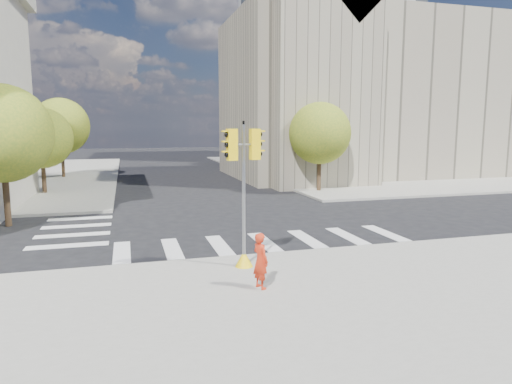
# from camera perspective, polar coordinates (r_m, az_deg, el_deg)

# --- Properties ---
(ground) EXTENTS (160.00, 160.00, 0.00)m
(ground) POSITION_cam_1_polar(r_m,az_deg,el_deg) (19.98, -0.37, -4.87)
(ground) COLOR black
(ground) RESTS_ON ground
(sidewalk_near) EXTENTS (30.00, 14.00, 0.15)m
(sidewalk_near) POSITION_cam_1_polar(r_m,az_deg,el_deg) (10.36, 17.09, -17.63)
(sidewalk_near) COLOR gray
(sidewalk_near) RESTS_ON ground
(sidewalk_far_right) EXTENTS (28.00, 40.00, 0.15)m
(sidewalk_far_right) POSITION_cam_1_polar(r_m,az_deg,el_deg) (51.56, 13.41, 3.05)
(sidewalk_far_right) COLOR gray
(sidewalk_far_right) RESTS_ON ground
(civic_building) EXTENTS (26.00, 16.00, 19.39)m
(civic_building) POSITION_cam_1_polar(r_m,az_deg,el_deg) (43.30, 13.08, 11.64)
(civic_building) COLOR gray
(civic_building) RESTS_ON ground
(office_tower) EXTENTS (20.00, 18.00, 30.00)m
(office_tower) POSITION_cam_1_polar(r_m,az_deg,el_deg) (67.39, 8.44, 17.08)
(office_tower) COLOR #9EA0A3
(office_tower) RESTS_ON ground
(tree_lw_near) EXTENTS (4.40, 4.40, 6.41)m
(tree_lw_near) POSITION_cam_1_polar(r_m,az_deg,el_deg) (23.35, -29.21, 6.39)
(tree_lw_near) COLOR #382616
(tree_lw_near) RESTS_ON ground
(tree_lw_mid) EXTENTS (4.00, 4.00, 5.77)m
(tree_lw_mid) POSITION_cam_1_polar(r_m,az_deg,el_deg) (33.18, -25.26, 6.12)
(tree_lw_mid) COLOR #382616
(tree_lw_mid) RESTS_ON ground
(tree_lw_far) EXTENTS (4.80, 4.80, 6.95)m
(tree_lw_far) POSITION_cam_1_polar(r_m,az_deg,el_deg) (43.07, -23.22, 7.58)
(tree_lw_far) COLOR #382616
(tree_lw_far) RESTS_ON ground
(tree_re_near) EXTENTS (4.20, 4.20, 6.16)m
(tree_re_near) POSITION_cam_1_polar(r_m,az_deg,el_deg) (31.44, 7.98, 7.28)
(tree_re_near) COLOR #382616
(tree_re_near) RESTS_ON ground
(tree_re_mid) EXTENTS (4.60, 4.60, 6.66)m
(tree_re_mid) POSITION_cam_1_polar(r_m,az_deg,el_deg) (42.69, 1.39, 7.99)
(tree_re_mid) COLOR #382616
(tree_re_mid) RESTS_ON ground
(tree_re_far) EXTENTS (4.00, 4.00, 5.88)m
(tree_re_far) POSITION_cam_1_polar(r_m,az_deg,el_deg) (54.27, -2.43, 7.52)
(tree_re_far) COLOR #382616
(tree_re_far) RESTS_ON ground
(lamp_near) EXTENTS (0.35, 0.18, 8.11)m
(lamp_near) POSITION_cam_1_polar(r_m,az_deg,el_deg) (35.32, 6.09, 8.26)
(lamp_near) COLOR black
(lamp_near) RESTS_ON sidewalk_far_right
(lamp_far) EXTENTS (0.35, 0.18, 8.11)m
(lamp_far) POSITION_cam_1_polar(r_m,az_deg,el_deg) (48.58, -0.18, 8.29)
(lamp_far) COLOR black
(lamp_far) RESTS_ON sidewalk_far_right
(traffic_signal) EXTENTS (1.08, 0.56, 4.54)m
(traffic_signal) POSITION_cam_1_polar(r_m,az_deg,el_deg) (14.10, -1.53, -1.80)
(traffic_signal) COLOR yellow
(traffic_signal) RESTS_ON sidewalk_near
(photographer) EXTENTS (0.53, 0.65, 1.54)m
(photographer) POSITION_cam_1_polar(r_m,az_deg,el_deg) (12.48, 0.57, -8.57)
(photographer) COLOR red
(photographer) RESTS_ON sidewalk_near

